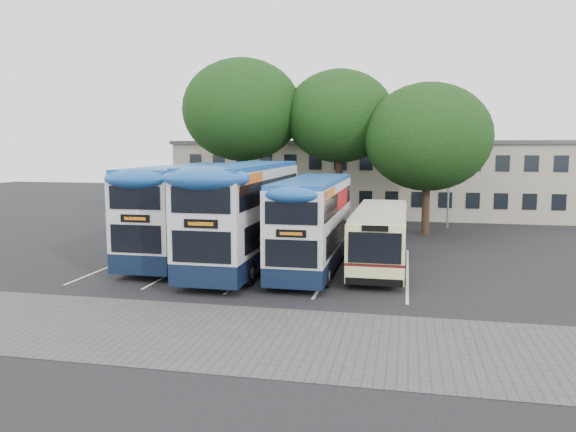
# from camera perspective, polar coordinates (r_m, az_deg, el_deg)

# --- Properties ---
(ground) EXTENTS (120.00, 120.00, 0.00)m
(ground) POSITION_cam_1_polar(r_m,az_deg,el_deg) (21.88, 3.39, -8.15)
(ground) COLOR black
(ground) RESTS_ON ground
(paving_strip) EXTENTS (40.00, 6.00, 0.01)m
(paving_strip) POSITION_cam_1_polar(r_m,az_deg,el_deg) (17.65, -5.70, -11.93)
(paving_strip) COLOR #595654
(paving_strip) RESTS_ON ground
(bay_lines) EXTENTS (14.12, 11.00, 0.01)m
(bay_lines) POSITION_cam_1_polar(r_m,az_deg,el_deg) (27.39, -2.83, -5.02)
(bay_lines) COLOR silver
(bay_lines) RESTS_ON ground
(depot_building) EXTENTS (32.40, 8.40, 6.20)m
(depot_building) POSITION_cam_1_polar(r_m,az_deg,el_deg) (48.04, 8.27, 3.93)
(depot_building) COLOR #C0B19B
(depot_building) RESTS_ON ground
(lamp_post) EXTENTS (0.25, 1.05, 9.06)m
(lamp_post) POSITION_cam_1_polar(r_m,az_deg,el_deg) (40.95, 16.11, 5.89)
(lamp_post) COLOR gray
(lamp_post) RESTS_ON ground
(tree_left) EXTENTS (8.42, 8.42, 11.86)m
(tree_left) POSITION_cam_1_polar(r_m,az_deg,el_deg) (40.19, -4.67, 10.67)
(tree_left) COLOR black
(tree_left) RESTS_ON ground
(tree_mid) EXTENTS (7.53, 7.53, 11.01)m
(tree_mid) POSITION_cam_1_polar(r_m,az_deg,el_deg) (39.46, 5.26, 10.04)
(tree_mid) COLOR black
(tree_mid) RESTS_ON ground
(tree_right) EXTENTS (8.19, 8.19, 9.83)m
(tree_right) POSITION_cam_1_polar(r_m,az_deg,el_deg) (37.58, 14.02, 7.78)
(tree_right) COLOR black
(tree_right) RESTS_ON ground
(bus_dd_left) EXTENTS (2.77, 11.42, 4.76)m
(bus_dd_left) POSITION_cam_1_polar(r_m,az_deg,el_deg) (29.42, -10.15, 0.89)
(bus_dd_left) COLOR #0D1932
(bus_dd_left) RESTS_ON ground
(bus_dd_mid) EXTENTS (2.86, 11.79, 4.92)m
(bus_dd_mid) POSITION_cam_1_polar(r_m,az_deg,el_deg) (26.99, -4.36, 0.61)
(bus_dd_mid) COLOR #0D1932
(bus_dd_mid) RESTS_ON ground
(bus_dd_right) EXTENTS (2.48, 10.22, 4.26)m
(bus_dd_right) POSITION_cam_1_polar(r_m,az_deg,el_deg) (26.25, 2.59, -0.36)
(bus_dd_right) COLOR #0D1932
(bus_dd_right) RESTS_ON ground
(bus_single) EXTENTS (2.41, 9.49, 2.83)m
(bus_single) POSITION_cam_1_polar(r_m,az_deg,el_deg) (27.01, 9.37, -1.82)
(bus_single) COLOR #FFF9AA
(bus_single) RESTS_ON ground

